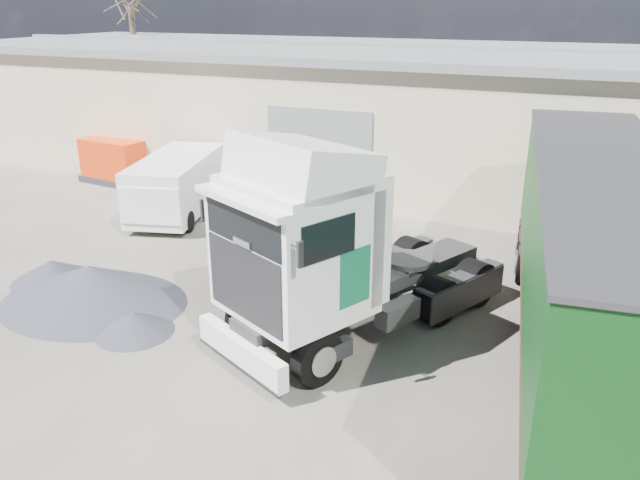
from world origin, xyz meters
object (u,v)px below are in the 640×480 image
at_px(box_trailer, 596,242).
at_px(panel_van, 175,187).
at_px(tractor_unit, 328,257).
at_px(orange_skip, 118,163).

distance_m(box_trailer, panel_van, 14.12).
relative_size(box_trailer, panel_van, 2.39).
bearing_deg(tractor_unit, orange_skip, 172.34).
xyz_separation_m(tractor_unit, orange_skip, (-13.16, 8.56, -1.22)).
relative_size(panel_van, orange_skip, 1.77).
bearing_deg(orange_skip, box_trailer, -14.57).
height_order(box_trailer, orange_skip, box_trailer).
xyz_separation_m(panel_van, orange_skip, (-4.94, 2.77, -0.28)).
xyz_separation_m(tractor_unit, box_trailer, (5.19, 1.64, 0.57)).
bearing_deg(orange_skip, panel_van, -23.17).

